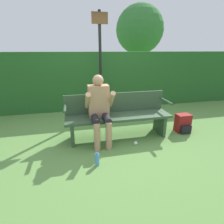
% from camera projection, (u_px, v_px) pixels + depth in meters
% --- Properties ---
extents(ground_plane, '(40.00, 40.00, 0.00)m').
position_uv_depth(ground_plane, '(118.00, 137.00, 3.48)').
color(ground_plane, '#5B8942').
extents(hedge_back, '(12.00, 0.51, 1.59)m').
position_uv_depth(hedge_back, '(101.00, 80.00, 5.10)').
color(hedge_back, '#235623').
rests_on(hedge_back, ground).
extents(park_bench, '(2.00, 0.50, 0.85)m').
position_uv_depth(park_bench, '(118.00, 115.00, 3.39)').
color(park_bench, '#334C33').
rests_on(park_bench, ground).
extents(person_seated, '(0.51, 0.59, 1.23)m').
position_uv_depth(person_seated, '(100.00, 107.00, 3.13)').
color(person_seated, tan).
rests_on(person_seated, ground).
extents(backpack, '(0.29, 0.26, 0.38)m').
position_uv_depth(backpack, '(183.00, 124.00, 3.66)').
color(backpack, maroon).
rests_on(backpack, ground).
extents(water_bottle, '(0.07, 0.07, 0.21)m').
position_uv_depth(water_bottle, '(97.00, 159.00, 2.60)').
color(water_bottle, '#4C8CCC').
rests_on(water_bottle, ground).
extents(signpost, '(0.38, 0.09, 2.50)m').
position_uv_depth(signpost, '(100.00, 59.00, 4.34)').
color(signpost, black).
rests_on(signpost, ground).
extents(parked_car, '(4.34, 2.64, 1.35)m').
position_uv_depth(parked_car, '(2.00, 65.00, 11.75)').
color(parked_car, '#B7BCC6').
rests_on(parked_car, ground).
extents(tree, '(2.29, 2.29, 3.70)m').
position_uv_depth(tree, '(140.00, 30.00, 8.47)').
color(tree, '#4C3823').
rests_on(tree, ground).
extents(litter_crumple, '(0.07, 0.07, 0.07)m').
position_uv_depth(litter_crumple, '(136.00, 143.00, 3.18)').
color(litter_crumple, silver).
rests_on(litter_crumple, ground).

